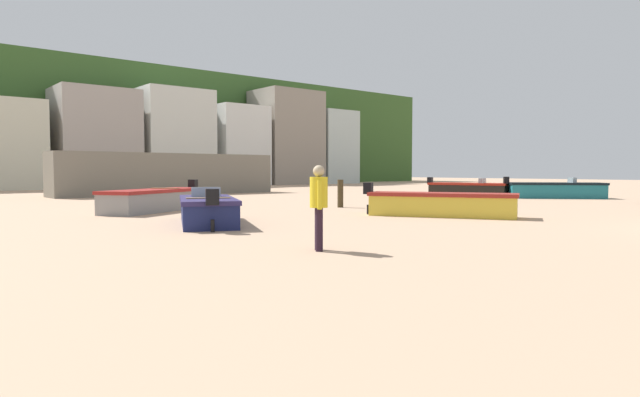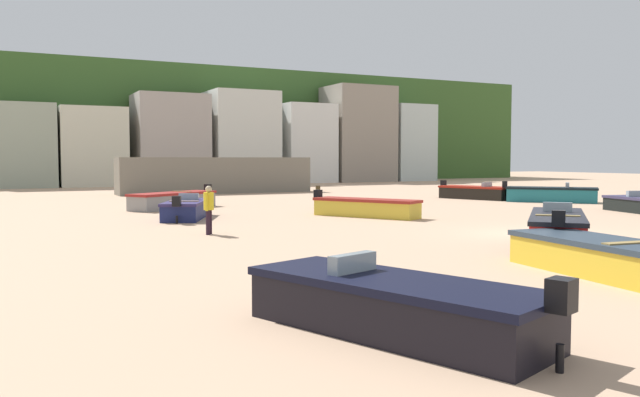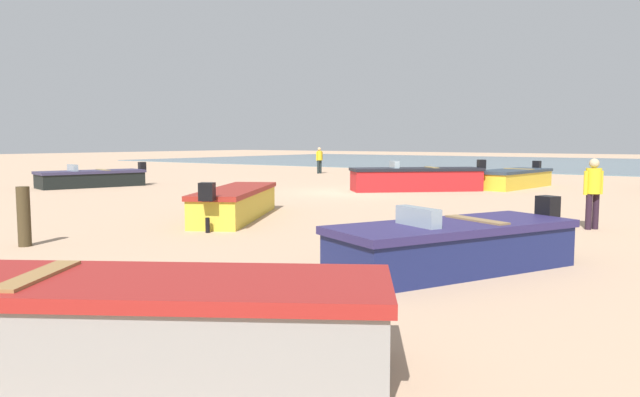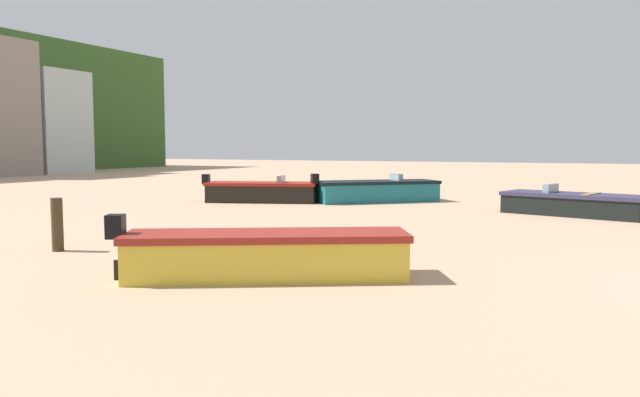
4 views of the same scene
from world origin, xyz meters
name	(u,v)px [view 1 (image 1 of 4)]	position (x,y,z in m)	size (l,w,h in m)	color
headland_hill	(53,131)	(0.00, 66.00, 6.13)	(90.00, 32.00, 12.27)	#375A27
harbor_pier	(169,174)	(-1.75, 30.00, 1.30)	(14.08, 2.40, 2.61)	slate
townhouse_left	(1,145)	(-8.28, 47.29, 3.57)	(5.76, 6.58, 7.15)	beige
townhouse_centre_left	(95,139)	(-1.10, 46.68, 4.33)	(6.69, 5.35, 8.65)	#A79D95
townhouse_centre	(171,139)	(6.17, 47.16, 4.63)	(6.63, 6.32, 9.27)	silver
townhouse_centre_right	(237,146)	(13.16, 46.56, 4.12)	(5.39, 5.13, 8.23)	silver
townhouse_right	(286,138)	(19.78, 46.79, 5.21)	(7.00, 5.57, 10.43)	gray
townhouse_far_right	(328,148)	(26.12, 47.03, 4.31)	(4.95, 6.06, 8.62)	#B3C2BD
boat_yellow_1	(441,204)	(-1.79, 8.48, 0.40)	(3.43, 4.80, 1.11)	gold
boat_black_2	(469,190)	(10.63, 16.09, 0.41)	(3.04, 4.82, 1.12)	black
boat_grey_5	(156,200)	(-8.13, 16.78, 0.42)	(4.97, 3.86, 1.15)	gray
boat_navy_6	(207,210)	(-8.96, 11.14, 0.39)	(3.03, 4.30, 1.07)	navy
boat_teal_8	(555,190)	(12.74, 11.93, 0.44)	(4.63, 4.86, 1.18)	#1D6C77
mooring_post_near_water	(340,194)	(-1.42, 13.91, 0.57)	(0.24, 0.24, 1.15)	#3F331E
beach_walker_distant	(319,200)	(-9.77, 5.17, 0.95)	(0.47, 0.49, 1.62)	black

